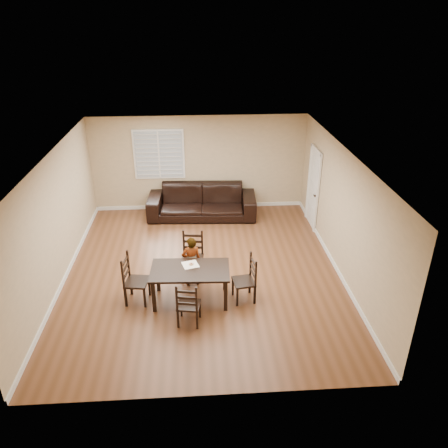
{
  "coord_description": "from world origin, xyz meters",
  "views": [
    {
      "loc": [
        -0.08,
        -8.28,
        5.28
      ],
      "look_at": [
        0.49,
        0.32,
        1.0
      ],
      "focal_mm": 35.0,
      "sensor_mm": 36.0,
      "label": 1
    }
  ],
  "objects_px": {
    "sofa": "(202,202)",
    "chair_far": "(188,308)",
    "child": "(191,262)",
    "chair_near": "(193,255)",
    "chair_left": "(131,281)",
    "dining_table": "(190,273)",
    "chair_right": "(249,280)",
    "donut": "(191,264)"
  },
  "relations": [
    {
      "from": "child",
      "to": "sofa",
      "type": "bearing_deg",
      "value": -105.26
    },
    {
      "from": "chair_far",
      "to": "chair_left",
      "type": "height_order",
      "value": "chair_left"
    },
    {
      "from": "chair_near",
      "to": "chair_right",
      "type": "relative_size",
      "value": 1.05
    },
    {
      "from": "chair_near",
      "to": "donut",
      "type": "bearing_deg",
      "value": -84.62
    },
    {
      "from": "dining_table",
      "to": "chair_far",
      "type": "distance_m",
      "value": 0.84
    },
    {
      "from": "dining_table",
      "to": "child",
      "type": "xyz_separation_m",
      "value": [
        0.02,
        0.55,
        -0.07
      ]
    },
    {
      "from": "donut",
      "to": "chair_left",
      "type": "bearing_deg",
      "value": -174.86
    },
    {
      "from": "chair_right",
      "to": "child",
      "type": "bearing_deg",
      "value": -125.47
    },
    {
      "from": "dining_table",
      "to": "child",
      "type": "distance_m",
      "value": 0.56
    },
    {
      "from": "chair_far",
      "to": "chair_left",
      "type": "bearing_deg",
      "value": -27.97
    },
    {
      "from": "chair_left",
      "to": "donut",
      "type": "bearing_deg",
      "value": -76.97
    },
    {
      "from": "child",
      "to": "chair_left",
      "type": "bearing_deg",
      "value": 11.84
    },
    {
      "from": "chair_left",
      "to": "dining_table",
      "type": "bearing_deg",
      "value": -85.18
    },
    {
      "from": "chair_far",
      "to": "sofa",
      "type": "bearing_deg",
      "value": -84.64
    },
    {
      "from": "chair_near",
      "to": "sofa",
      "type": "height_order",
      "value": "chair_near"
    },
    {
      "from": "chair_left",
      "to": "chair_far",
      "type": "bearing_deg",
      "value": -119.78
    },
    {
      "from": "chair_right",
      "to": "child",
      "type": "xyz_separation_m",
      "value": [
        -1.14,
        0.58,
        0.12
      ]
    },
    {
      "from": "chair_left",
      "to": "chair_right",
      "type": "distance_m",
      "value": 2.35
    },
    {
      "from": "chair_near",
      "to": "sofa",
      "type": "relative_size",
      "value": 0.34
    },
    {
      "from": "chair_far",
      "to": "child",
      "type": "bearing_deg",
      "value": -83.39
    },
    {
      "from": "child",
      "to": "donut",
      "type": "height_order",
      "value": "child"
    },
    {
      "from": "dining_table",
      "to": "chair_right",
      "type": "relative_size",
      "value": 1.61
    },
    {
      "from": "dining_table",
      "to": "chair_far",
      "type": "bearing_deg",
      "value": -90.98
    },
    {
      "from": "chair_left",
      "to": "sofa",
      "type": "xyz_separation_m",
      "value": [
        1.49,
        3.89,
        -0.03
      ]
    },
    {
      "from": "chair_near",
      "to": "chair_right",
      "type": "bearing_deg",
      "value": -34.97
    },
    {
      "from": "chair_near",
      "to": "sofa",
      "type": "bearing_deg",
      "value": 92.29
    },
    {
      "from": "child",
      "to": "chair_near",
      "type": "bearing_deg",
      "value": -104.3
    },
    {
      "from": "chair_left",
      "to": "sofa",
      "type": "distance_m",
      "value": 4.17
    },
    {
      "from": "chair_left",
      "to": "child",
      "type": "xyz_separation_m",
      "value": [
        1.2,
        0.49,
        0.09
      ]
    },
    {
      "from": "dining_table",
      "to": "chair_near",
      "type": "relative_size",
      "value": 1.53
    },
    {
      "from": "chair_near",
      "to": "child",
      "type": "distance_m",
      "value": 0.44
    },
    {
      "from": "chair_far",
      "to": "sofa",
      "type": "xyz_separation_m",
      "value": [
        0.36,
        4.76,
        0.02
      ]
    },
    {
      "from": "chair_right",
      "to": "sofa",
      "type": "distance_m",
      "value": 4.07
    },
    {
      "from": "chair_near",
      "to": "chair_right",
      "type": "xyz_separation_m",
      "value": [
        1.12,
        -1.01,
        -0.02
      ]
    },
    {
      "from": "child",
      "to": "sofa",
      "type": "distance_m",
      "value": 3.41
    },
    {
      "from": "chair_right",
      "to": "sofa",
      "type": "height_order",
      "value": "chair_right"
    },
    {
      "from": "child",
      "to": "chair_right",
      "type": "bearing_deg",
      "value": 142.57
    },
    {
      "from": "dining_table",
      "to": "child",
      "type": "height_order",
      "value": "child"
    },
    {
      "from": "chair_left",
      "to": "chair_near",
      "type": "bearing_deg",
      "value": -45.27
    },
    {
      "from": "dining_table",
      "to": "chair_near",
      "type": "bearing_deg",
      "value": 89.4
    },
    {
      "from": "sofa",
      "to": "chair_far",
      "type": "bearing_deg",
      "value": -91.17
    },
    {
      "from": "chair_left",
      "to": "child",
      "type": "bearing_deg",
      "value": -59.84
    }
  ]
}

